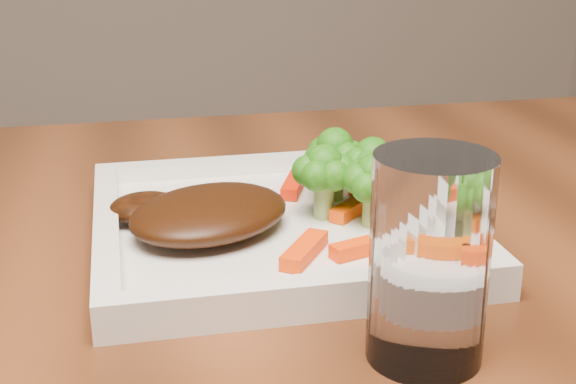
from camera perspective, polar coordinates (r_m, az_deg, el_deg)
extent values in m
cube|color=white|center=(0.62, -0.91, -2.78)|extent=(0.27, 0.27, 0.01)
ellipsoid|color=#381908|center=(0.60, -5.62, -1.51)|extent=(0.16, 0.15, 0.03)
cube|color=#FF3C04|center=(0.56, 5.32, -3.90)|extent=(0.05, 0.03, 0.01)
cube|color=#EB4F03|center=(0.59, 9.14, -3.01)|extent=(0.07, 0.03, 0.01)
cube|color=#F83C04|center=(0.55, 1.17, -4.16)|extent=(0.04, 0.05, 0.01)
cube|color=red|center=(0.68, 6.51, 0.53)|extent=(0.06, 0.04, 0.01)
cube|color=red|center=(0.68, 0.41, 0.50)|extent=(0.03, 0.05, 0.01)
cube|color=#FF4804|center=(0.63, 4.55, -1.15)|extent=(0.04, 0.04, 0.01)
cylinder|color=silver|center=(0.45, 10.00, -4.78)|extent=(0.09, 0.09, 0.12)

